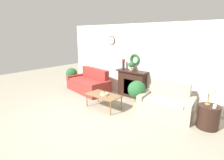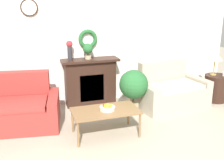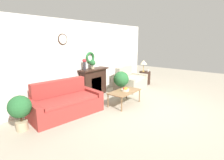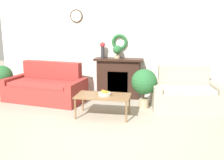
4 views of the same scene
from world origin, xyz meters
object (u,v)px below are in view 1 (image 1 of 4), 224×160
at_px(couch_left, 89,84).
at_px(potted_plant_floor_by_couch, 72,74).
at_px(potted_plant_floor_by_loveseat, 137,90).
at_px(side_table_by_loveseat, 208,117).
at_px(fruit_bowl, 104,94).
at_px(table_lamp, 210,88).
at_px(fireplace, 132,84).
at_px(mug, 215,107).
at_px(coffee_table, 104,96).
at_px(vase_on_mantel_left, 123,63).
at_px(loveseat_right, 166,104).
at_px(potted_plant_on_mantel, 131,65).

xyz_separation_m(couch_left, potted_plant_floor_by_couch, (-1.20, 0.04, 0.21)).
bearing_deg(potted_plant_floor_by_loveseat, side_table_by_loveseat, 2.85).
bearing_deg(fruit_bowl, table_lamp, 17.44).
relative_size(fireplace, mug, 13.15).
relative_size(couch_left, coffee_table, 1.85).
height_order(couch_left, mug, couch_left).
bearing_deg(coffee_table, potted_plant_floor_by_loveseat, 41.72).
height_order(couch_left, potted_plant_floor_by_couch, couch_left).
distance_m(couch_left, potted_plant_floor_by_couch, 1.22).
bearing_deg(vase_on_mantel_left, mug, -13.00).
height_order(couch_left, side_table_by_loveseat, couch_left).
bearing_deg(couch_left, table_lamp, 8.28).
bearing_deg(couch_left, loveseat_right, 8.66).
xyz_separation_m(side_table_by_loveseat, vase_on_mantel_left, (-3.20, 0.67, 0.96)).
height_order(side_table_by_loveseat, potted_plant_on_mantel, potted_plant_on_mantel).
relative_size(fireplace, potted_plant_floor_by_loveseat, 1.36).
distance_m(coffee_table, side_table_by_loveseat, 2.98).
distance_m(potted_plant_floor_by_couch, potted_plant_floor_by_loveseat, 3.66).
bearing_deg(fireplace, mug, -14.70).
xyz_separation_m(fruit_bowl, table_lamp, (2.77, 0.87, 0.53)).
xyz_separation_m(couch_left, loveseat_right, (3.38, 0.01, 0.00)).
bearing_deg(fireplace, table_lamp, -12.78).
distance_m(loveseat_right, coffee_table, 1.94).
bearing_deg(fruit_bowl, couch_left, 152.36).
bearing_deg(vase_on_mantel_left, table_lamp, -11.21).
relative_size(fruit_bowl, potted_plant_on_mantel, 0.79).
bearing_deg(side_table_by_loveseat, loveseat_right, 176.11).
bearing_deg(coffee_table, table_lamp, 17.14).
relative_size(mug, potted_plant_on_mantel, 0.28).
relative_size(loveseat_right, table_lamp, 2.99).
bearing_deg(potted_plant_floor_by_loveseat, loveseat_right, 11.03).
xyz_separation_m(coffee_table, potted_plant_on_mantel, (0.05, 1.46, 0.81)).
height_order(loveseat_right, table_lamp, table_lamp).
bearing_deg(potted_plant_floor_by_couch, potted_plant_on_mantel, 10.62).
relative_size(mug, potted_plant_floor_by_loveseat, 0.10).
relative_size(loveseat_right, potted_plant_on_mantel, 4.91).
relative_size(fruit_bowl, side_table_by_loveseat, 0.44).
bearing_deg(table_lamp, loveseat_right, 178.66).
bearing_deg(side_table_by_loveseat, couch_left, 179.19).
xyz_separation_m(mug, potted_plant_floor_by_loveseat, (-2.19, -0.01, -0.06)).
height_order(coffee_table, mug, mug).
bearing_deg(table_lamp, fireplace, 167.22).
bearing_deg(fireplace, potted_plant_floor_by_loveseat, -47.51).
distance_m(couch_left, loveseat_right, 3.38).
xyz_separation_m(fireplace, potted_plant_on_mantel, (-0.04, -0.01, 0.71)).
xyz_separation_m(coffee_table, vase_on_mantel_left, (-0.33, 1.48, 0.84)).
xyz_separation_m(loveseat_right, potted_plant_on_mantel, (-1.67, 0.58, 0.91)).
bearing_deg(fireplace, vase_on_mantel_left, 179.23).
relative_size(couch_left, fruit_bowl, 7.94).
xyz_separation_m(couch_left, side_table_by_loveseat, (4.52, -0.06, -0.02)).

